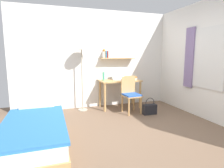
# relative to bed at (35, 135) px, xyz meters

# --- Properties ---
(ground_plane) EXTENTS (5.28, 5.28, 0.00)m
(ground_plane) POSITION_rel_bed_xyz_m (1.49, 0.08, -0.24)
(ground_plane) COLOR brown
(wall_back) EXTENTS (4.40, 0.27, 2.60)m
(wall_back) POSITION_rel_bed_xyz_m (1.49, 2.10, 1.06)
(wall_back) COLOR white
(wall_back) RESTS_ON ground_plane
(wall_right) EXTENTS (0.10, 4.40, 2.60)m
(wall_right) POSITION_rel_bed_xyz_m (3.51, 0.10, 1.06)
(wall_right) COLOR white
(wall_right) RESTS_ON ground_plane
(bed) EXTENTS (0.86, 1.94, 0.54)m
(bed) POSITION_rel_bed_xyz_m (0.00, 0.00, 0.00)
(bed) COLOR tan
(bed) RESTS_ON ground_plane
(desk) EXTENTS (1.08, 0.58, 0.75)m
(desk) POSITION_rel_bed_xyz_m (2.03, 1.78, 0.37)
(desk) COLOR tan
(desk) RESTS_ON ground_plane
(desk_chair) EXTENTS (0.44, 0.45, 0.90)m
(desk_chair) POSITION_rel_bed_xyz_m (2.11, 1.27, 0.25)
(desk_chair) COLOR tan
(desk_chair) RESTS_ON ground_plane
(standing_lamp) EXTENTS (0.42, 0.42, 1.77)m
(standing_lamp) POSITION_rel_bed_xyz_m (1.02, 1.81, 1.34)
(standing_lamp) COLOR #B2A893
(standing_lamp) RESTS_ON ground_plane
(laptop) EXTENTS (0.33, 0.23, 0.21)m
(laptop) POSITION_rel_bed_xyz_m (2.02, 1.86, 0.56)
(laptop) COLOR #B7BABF
(laptop) RESTS_ON desk
(water_bottle) EXTENTS (0.06, 0.06, 0.22)m
(water_bottle) POSITION_rel_bed_xyz_m (1.59, 1.85, 0.62)
(water_bottle) COLOR #42A87F
(water_bottle) RESTS_ON desk
(book_stack) EXTENTS (0.16, 0.23, 0.09)m
(book_stack) POSITION_rel_bed_xyz_m (2.42, 1.78, 0.55)
(book_stack) COLOR silver
(book_stack) RESTS_ON desk
(handbag) EXTENTS (0.33, 0.13, 0.41)m
(handbag) POSITION_rel_bed_xyz_m (2.49, 0.97, -0.11)
(handbag) COLOR #232328
(handbag) RESTS_ON ground_plane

